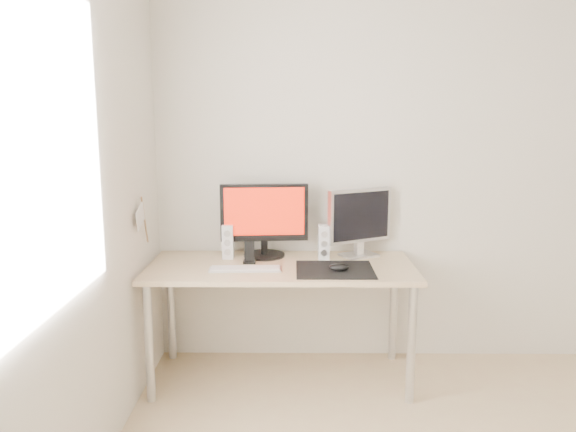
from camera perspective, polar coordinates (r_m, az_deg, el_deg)
name	(u,v)px	position (r m, az deg, el deg)	size (l,w,h in m)	color
wall_back	(425,173)	(3.76, 13.76, 4.30)	(3.50, 3.50, 0.00)	white
wall_left	(34,225)	(2.12, -24.37, -0.80)	(3.50, 3.50, 0.00)	white
window_pane	(32,152)	(2.09, -24.58, 5.94)	(1.30, 1.30, 0.00)	white
mousepad	(335,270)	(3.30, 4.78, -5.45)	(0.45, 0.40, 0.00)	black
mouse	(339,267)	(3.26, 5.18, -5.21)	(0.12, 0.07, 0.04)	black
desk	(281,277)	(3.41, -0.72, -6.25)	(1.60, 0.70, 0.73)	#D1B587
main_monitor	(264,217)	(3.53, -2.43, -0.14)	(0.55, 0.28, 0.47)	black
second_monitor	(360,219)	(3.57, 7.30, -0.32)	(0.42, 0.25, 0.43)	silver
speaker_left	(228,242)	(3.54, -6.11, -2.59)	(0.07, 0.08, 0.22)	white
speaker_right	(324,242)	(3.51, 3.66, -2.67)	(0.07, 0.08, 0.22)	white
keyboard	(245,269)	(3.29, -4.35, -5.37)	(0.42, 0.14, 0.02)	silver
phone_dock	(250,256)	(3.43, -3.93, -4.13)	(0.08, 0.07, 0.14)	black
pennant	(142,217)	(3.29, -14.64, -0.11)	(0.01, 0.23, 0.29)	#A57F54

